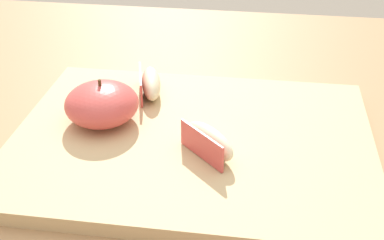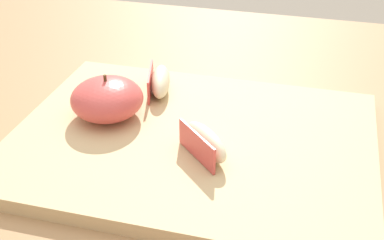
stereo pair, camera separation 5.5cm
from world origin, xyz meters
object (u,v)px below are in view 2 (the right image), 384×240
at_px(cutting_board, 192,142).
at_px(apple_wedge_near_knife, 204,142).
at_px(apple_wedge_left, 160,81).
at_px(apple_half_skin_up, 107,99).

xyz_separation_m(cutting_board, apple_wedge_near_knife, (0.02, -0.03, 0.02)).
bearing_deg(cutting_board, apple_wedge_near_knife, -55.75).
xyz_separation_m(cutting_board, apple_wedge_left, (-0.06, 0.09, 0.02)).
bearing_deg(apple_half_skin_up, cutting_board, -8.66).
distance_m(cutting_board, apple_half_skin_up, 0.11).
height_order(cutting_board, apple_wedge_near_knife, apple_wedge_near_knife).
bearing_deg(apple_wedge_left, cutting_board, -53.24).
relative_size(apple_half_skin_up, apple_wedge_near_knife, 1.24).
xyz_separation_m(apple_wedge_near_knife, apple_wedge_left, (-0.09, 0.12, 0.00)).
height_order(apple_half_skin_up, apple_wedge_near_knife, apple_half_skin_up).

